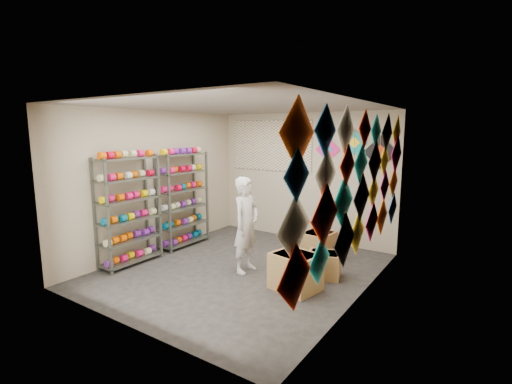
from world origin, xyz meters
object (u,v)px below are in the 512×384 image
Objects in this scene: carton_a at (296,272)px; carton_b at (324,265)px; shelf_rack_front at (129,211)px; shelf_rack_back at (183,200)px; shopkeeper at (246,225)px; carton_c at (318,245)px.

carton_a is 0.69m from carton_b.
carton_a is (2.91, 0.66, -0.68)m from shelf_rack_front.
shopkeeper is at bearing -13.29° from shelf_rack_back.
shopkeeper is at bearing -114.79° from carton_c.
shelf_rack_front is 3.43m from carton_b.
carton_b is (3.07, 1.33, -0.75)m from shelf_rack_front.
shopkeeper is 1.17m from carton_a.
carton_b is at bearing -69.03° from shopkeeper.
shopkeeper reaches higher than carton_b.
shelf_rack_front is at bearing -155.37° from carton_a.
carton_b is at bearing 87.99° from carton_a.
shelf_rack_back is at bearing 179.44° from carton_a.
shelf_rack_front is at bearing -90.00° from shelf_rack_back.
shelf_rack_front is 3.38× the size of carton_c.
shopkeeper is (1.88, -0.44, -0.16)m from shelf_rack_back.
shelf_rack_front is 3.06m from carton_a.
carton_c is at bearing 38.78° from shelf_rack_front.
carton_c is at bearing -31.05° from shopkeeper.
carton_c reaches higher than carton_b.
carton_a reaches higher than carton_b.
shelf_rack_back is 3.16m from carton_b.
shopkeeper reaches higher than carton_a.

